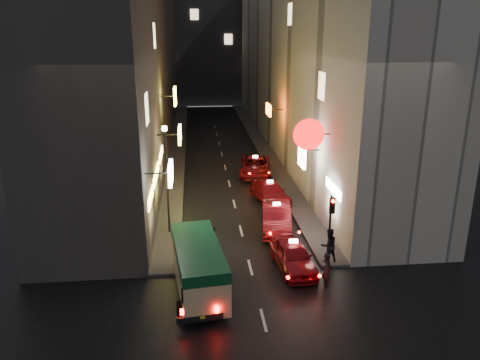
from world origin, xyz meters
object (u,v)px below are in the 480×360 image
object	(u,v)px
lamp_post	(167,173)
pedestrian_crossing	(327,268)
minibus	(198,263)
traffic_light	(331,215)
taxi_near	(293,253)

from	to	relation	value
lamp_post	pedestrian_crossing	bearing A→B (deg)	-41.52
minibus	traffic_light	bearing A→B (deg)	17.35
pedestrian_crossing	traffic_light	size ratio (longest dim) A/B	0.55
pedestrian_crossing	lamp_post	world-z (taller)	lamp_post
minibus	traffic_light	xyz separation A→B (m)	(6.60, 2.06, 1.19)
minibus	taxi_near	bearing A→B (deg)	20.90
pedestrian_crossing	minibus	bearing A→B (deg)	89.85
taxi_near	pedestrian_crossing	xyz separation A→B (m)	(1.21, -1.84, 0.14)
pedestrian_crossing	traffic_light	xyz separation A→B (m)	(0.70, 2.11, 1.73)
traffic_light	lamp_post	size ratio (longest dim) A/B	0.56
minibus	taxi_near	xyz separation A→B (m)	(4.69, 1.79, -0.68)
traffic_light	pedestrian_crossing	bearing A→B (deg)	-108.33
taxi_near	traffic_light	size ratio (longest dim) A/B	1.51
minibus	lamp_post	xyz separation A→B (m)	(-1.60, 6.59, 2.23)
minibus	lamp_post	distance (m)	7.14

